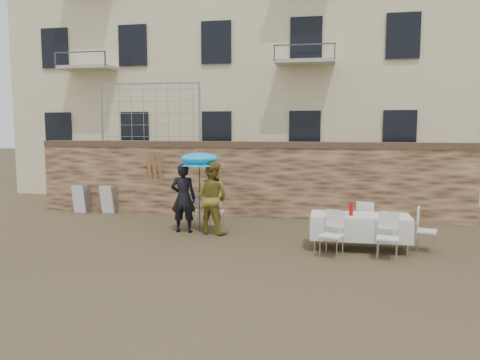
% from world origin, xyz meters
% --- Properties ---
extents(ground, '(80.00, 80.00, 0.00)m').
position_xyz_m(ground, '(0.00, 0.00, 0.00)').
color(ground, brown).
rests_on(ground, ground).
extents(stone_wall, '(13.00, 0.50, 2.20)m').
position_xyz_m(stone_wall, '(0.00, 5.00, 1.10)').
color(stone_wall, '#8A6345').
rests_on(stone_wall, ground).
extents(apartment_building, '(20.00, 8.00, 15.00)m').
position_xyz_m(apartment_building, '(0.00, 12.00, 7.50)').
color(apartment_building, beige).
rests_on(apartment_building, ground).
extents(chain_link_fence, '(3.20, 0.06, 1.80)m').
position_xyz_m(chain_link_fence, '(-3.00, 5.00, 3.10)').
color(chain_link_fence, gray).
rests_on(chain_link_fence, stone_wall).
extents(man_suit, '(0.66, 0.46, 1.76)m').
position_xyz_m(man_suit, '(-1.12, 2.47, 0.88)').
color(man_suit, black).
rests_on(man_suit, ground).
extents(woman_dress, '(1.05, 0.92, 1.82)m').
position_xyz_m(woman_dress, '(-0.37, 2.47, 0.91)').
color(woman_dress, '#AC9734').
rests_on(woman_dress, ground).
extents(umbrella, '(0.99, 0.99, 1.93)m').
position_xyz_m(umbrella, '(-0.72, 2.57, 1.81)').
color(umbrella, '#3F3F44').
rests_on(umbrella, ground).
extents(couple_chair_left, '(0.67, 0.67, 0.96)m').
position_xyz_m(couple_chair_left, '(-1.12, 3.02, 0.48)').
color(couple_chair_left, white).
rests_on(couple_chair_left, ground).
extents(couple_chair_right, '(0.50, 0.50, 0.96)m').
position_xyz_m(couple_chair_right, '(-0.42, 3.02, 0.48)').
color(couple_chair_right, white).
rests_on(couple_chair_right, ground).
extents(banquet_table, '(2.10, 0.85, 0.78)m').
position_xyz_m(banquet_table, '(3.19, 1.55, 0.73)').
color(banquet_table, silver).
rests_on(banquet_table, ground).
extents(soda_bottle, '(0.09, 0.09, 0.26)m').
position_xyz_m(soda_bottle, '(2.99, 1.40, 0.91)').
color(soda_bottle, red).
rests_on(soda_bottle, banquet_table).
extents(table_chair_front_left, '(0.62, 0.62, 0.96)m').
position_xyz_m(table_chair_front_left, '(2.59, 0.80, 0.48)').
color(table_chair_front_left, white).
rests_on(table_chair_front_left, ground).
extents(table_chair_front_right, '(0.55, 0.55, 0.96)m').
position_xyz_m(table_chair_front_right, '(3.69, 0.80, 0.48)').
color(table_chair_front_right, white).
rests_on(table_chair_front_right, ground).
extents(table_chair_back, '(0.61, 0.61, 0.96)m').
position_xyz_m(table_chair_back, '(3.39, 2.35, 0.48)').
color(table_chair_back, white).
rests_on(table_chair_back, ground).
extents(table_chair_side, '(0.58, 0.58, 0.96)m').
position_xyz_m(table_chair_side, '(4.59, 1.65, 0.48)').
color(table_chair_side, white).
rests_on(table_chair_side, ground).
extents(chair_stack_left, '(0.46, 0.55, 0.92)m').
position_xyz_m(chair_stack_left, '(-5.12, 4.71, 0.46)').
color(chair_stack_left, white).
rests_on(chair_stack_left, ground).
extents(chair_stack_right, '(0.46, 0.47, 0.92)m').
position_xyz_m(chair_stack_right, '(-4.22, 4.71, 0.46)').
color(chair_stack_right, white).
rests_on(chair_stack_right, ground).
extents(wood_planks, '(0.70, 0.20, 2.00)m').
position_xyz_m(wood_planks, '(-2.62, 4.78, 1.00)').
color(wood_planks, '#A37749').
rests_on(wood_planks, ground).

